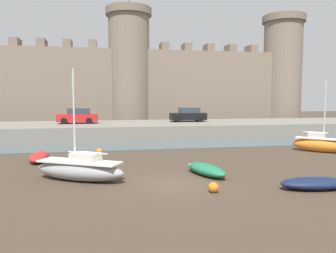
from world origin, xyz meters
TOP-DOWN VIEW (x-y plane):
  - ground_plane at (0.00, 0.00)m, footprint 160.00×160.00m
  - water_channel at (0.00, 12.67)m, footprint 80.00×4.50m
  - quay_road at (0.00, 19.92)m, footprint 59.15×10.00m
  - castle at (-0.00, 31.49)m, footprint 53.56×6.40m
  - rowboat_near_channel_left at (2.23, 1.49)m, footprint 2.07×3.37m
  - sailboat_foreground_left at (-4.54, 1.54)m, footprint 5.08×3.65m
  - rowboat_midflat_centre at (6.39, -2.14)m, footprint 3.39×1.59m
  - sailboat_foreground_centre at (13.39, 7.38)m, footprint 3.78×3.71m
  - rowboat_foreground_right at (-7.69, 7.45)m, footprint 1.34×3.40m
  - mooring_buoy_off_centre at (-3.75, 9.42)m, footprint 0.47×0.47m
  - mooring_buoy_mid_mud at (1.56, -1.79)m, footprint 0.47×0.47m
  - car_quay_centre_east at (-6.24, 20.39)m, footprint 4.14×1.96m
  - car_quay_east at (6.01, 20.90)m, footprint 4.14×1.96m

SIDE VIEW (x-z plane):
  - ground_plane at x=0.00m, z-range 0.00..0.00m
  - water_channel at x=0.00m, z-range 0.00..0.10m
  - mooring_buoy_off_centre at x=-3.75m, z-range 0.00..0.47m
  - mooring_buoy_mid_mud at x=1.56m, z-range 0.00..0.47m
  - rowboat_midflat_centre at x=6.39m, z-range 0.02..0.58m
  - rowboat_foreground_right at x=-7.69m, z-range 0.02..0.62m
  - rowboat_near_channel_left at x=2.23m, z-range 0.02..0.63m
  - sailboat_foreground_left at x=-4.54m, z-range -2.28..3.48m
  - sailboat_foreground_centre at x=13.39m, z-range -2.24..3.53m
  - quay_road at x=0.00m, z-range 0.00..1.55m
  - car_quay_centre_east at x=-6.24m, z-range 1.52..3.14m
  - car_quay_east at x=6.01m, z-range 1.52..3.14m
  - castle at x=0.00m, z-range -2.72..16.99m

